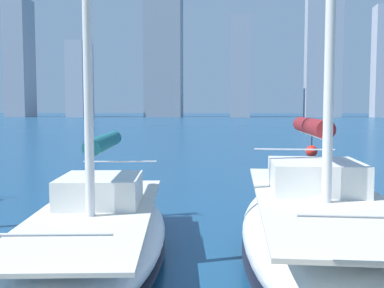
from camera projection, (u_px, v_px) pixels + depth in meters
name	position (u px, v px, depth m)	size (l,w,h in m)	color
city_skyline	(229.00, 58.00, 158.19)	(167.87, 18.47, 52.37)	#9196A0
sailboat_maroon	(318.00, 228.00, 7.93)	(2.77, 7.90, 11.58)	white
sailboat_teal	(97.00, 230.00, 8.42)	(3.54, 7.80, 9.51)	silver
channel_buoy	(312.00, 151.00, 26.84)	(0.70, 0.70, 1.40)	red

